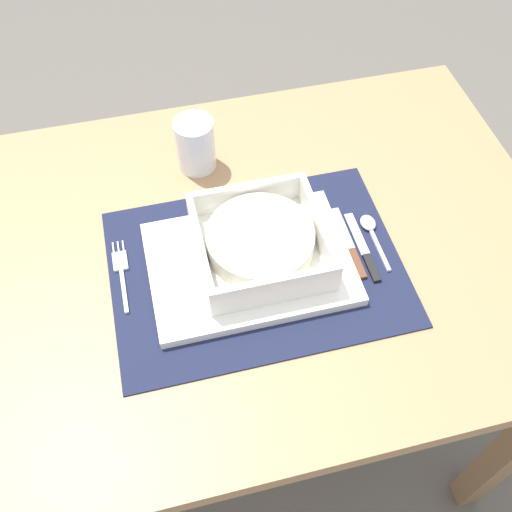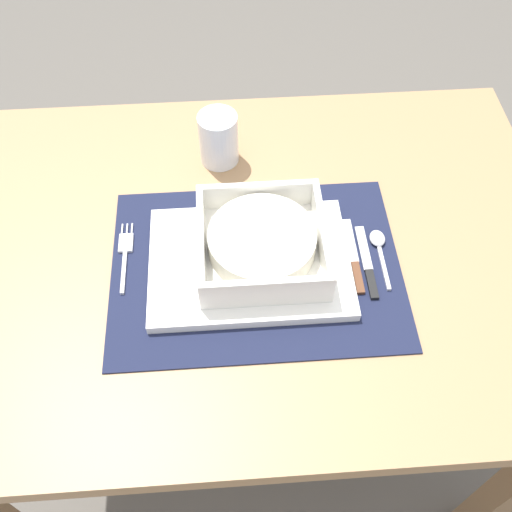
{
  "view_description": "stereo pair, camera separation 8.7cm",
  "coord_description": "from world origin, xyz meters",
  "px_view_note": "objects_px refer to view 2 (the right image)",
  "views": [
    {
      "loc": [
        -0.11,
        -0.54,
        1.46
      ],
      "look_at": [
        0.01,
        -0.04,
        0.75
      ],
      "focal_mm": 41.19,
      "sensor_mm": 36.0,
      "label": 1
    },
    {
      "loc": [
        -0.03,
        -0.55,
        1.46
      ],
      "look_at": [
        0.01,
        -0.04,
        0.75
      ],
      "focal_mm": 41.19,
      "sensor_mm": 36.0,
      "label": 2
    }
  ],
  "objects_px": {
    "porridge_bowl": "(262,243)",
    "drinking_glass": "(219,141)",
    "fork": "(125,252)",
    "dining_table": "(249,282)",
    "bread_knife": "(354,260)",
    "butter_knife": "(368,266)",
    "spoon": "(379,244)"
  },
  "relations": [
    {
      "from": "spoon",
      "to": "bread_knife",
      "type": "bearing_deg",
      "value": -149.39
    },
    {
      "from": "butter_knife",
      "to": "drinking_glass",
      "type": "relative_size",
      "value": 1.44
    },
    {
      "from": "dining_table",
      "to": "spoon",
      "type": "xyz_separation_m",
      "value": [
        0.2,
        -0.02,
        0.11
      ]
    },
    {
      "from": "fork",
      "to": "butter_knife",
      "type": "xyz_separation_m",
      "value": [
        0.37,
        -0.05,
        0.0
      ]
    },
    {
      "from": "dining_table",
      "to": "spoon",
      "type": "bearing_deg",
      "value": -4.74
    },
    {
      "from": "drinking_glass",
      "to": "spoon",
      "type": "bearing_deg",
      "value": -41.54
    },
    {
      "from": "fork",
      "to": "bread_knife",
      "type": "relative_size",
      "value": 0.94
    },
    {
      "from": "porridge_bowl",
      "to": "spoon",
      "type": "relative_size",
      "value": 1.71
    },
    {
      "from": "dining_table",
      "to": "drinking_glass",
      "type": "height_order",
      "value": "drinking_glass"
    },
    {
      "from": "porridge_bowl",
      "to": "bread_knife",
      "type": "distance_m",
      "value": 0.15
    },
    {
      "from": "porridge_bowl",
      "to": "fork",
      "type": "height_order",
      "value": "porridge_bowl"
    },
    {
      "from": "spoon",
      "to": "drinking_glass",
      "type": "xyz_separation_m",
      "value": [
        -0.24,
        0.21,
        0.03
      ]
    },
    {
      "from": "butter_knife",
      "to": "drinking_glass",
      "type": "distance_m",
      "value": 0.33
    },
    {
      "from": "fork",
      "to": "drinking_glass",
      "type": "bearing_deg",
      "value": 51.26
    },
    {
      "from": "porridge_bowl",
      "to": "bread_knife",
      "type": "bearing_deg",
      "value": -5.53
    },
    {
      "from": "fork",
      "to": "spoon",
      "type": "relative_size",
      "value": 1.2
    },
    {
      "from": "dining_table",
      "to": "drinking_glass",
      "type": "xyz_separation_m",
      "value": [
        -0.04,
        0.2,
        0.15
      ]
    },
    {
      "from": "spoon",
      "to": "bread_knife",
      "type": "height_order",
      "value": "spoon"
    },
    {
      "from": "spoon",
      "to": "drinking_glass",
      "type": "relative_size",
      "value": 1.18
    },
    {
      "from": "dining_table",
      "to": "bread_knife",
      "type": "bearing_deg",
      "value": -14.92
    },
    {
      "from": "porridge_bowl",
      "to": "spoon",
      "type": "distance_m",
      "value": 0.19
    },
    {
      "from": "fork",
      "to": "bread_knife",
      "type": "distance_m",
      "value": 0.35
    },
    {
      "from": "spoon",
      "to": "butter_knife",
      "type": "xyz_separation_m",
      "value": [
        -0.02,
        -0.04,
        -0.0
      ]
    },
    {
      "from": "spoon",
      "to": "butter_knife",
      "type": "distance_m",
      "value": 0.05
    },
    {
      "from": "porridge_bowl",
      "to": "drinking_glass",
      "type": "xyz_separation_m",
      "value": [
        -0.06,
        0.23,
        -0.0
      ]
    },
    {
      "from": "bread_knife",
      "to": "drinking_glass",
      "type": "distance_m",
      "value": 0.31
    },
    {
      "from": "fork",
      "to": "porridge_bowl",
      "type": "bearing_deg",
      "value": -8.47
    },
    {
      "from": "porridge_bowl",
      "to": "fork",
      "type": "xyz_separation_m",
      "value": [
        -0.21,
        0.03,
        -0.04
      ]
    },
    {
      "from": "dining_table",
      "to": "butter_knife",
      "type": "relative_size",
      "value": 7.46
    },
    {
      "from": "dining_table",
      "to": "spoon",
      "type": "height_order",
      "value": "spoon"
    },
    {
      "from": "porridge_bowl",
      "to": "fork",
      "type": "distance_m",
      "value": 0.21
    },
    {
      "from": "spoon",
      "to": "bread_knife",
      "type": "distance_m",
      "value": 0.05
    }
  ]
}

